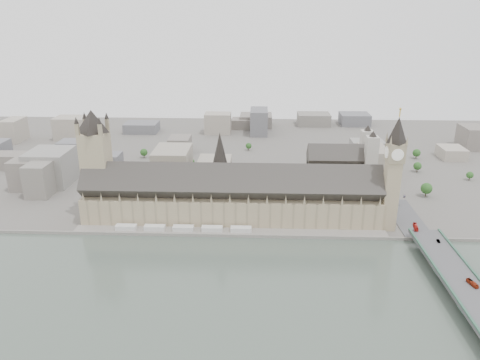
{
  "coord_description": "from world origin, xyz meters",
  "views": [
    {
      "loc": [
        23.62,
        -370.21,
        180.87
      ],
      "look_at": [
        7.73,
        27.5,
        36.57
      ],
      "focal_mm": 35.0,
      "sensor_mm": 36.0,
      "label": 1
    }
  ],
  "objects_px": {
    "victoria_tower": "(96,159)",
    "red_bus_south": "(472,283)",
    "westminster_abbey": "(341,170)",
    "car_approach": "(404,196)",
    "red_bus_north": "(416,227)",
    "palace_of_westminster": "(231,197)",
    "car_silver": "(438,241)",
    "elizabeth_tower": "(394,166)",
    "westminster_bridge": "(458,283)"
  },
  "relations": [
    {
      "from": "palace_of_westminster",
      "to": "red_bus_south",
      "type": "xyz_separation_m",
      "value": [
        166.35,
        -117.37,
        -11.05
      ]
    },
    {
      "from": "red_bus_north",
      "to": "car_approach",
      "type": "relative_size",
      "value": 2.54
    },
    {
      "from": "red_bus_south",
      "to": "westminster_abbey",
      "type": "bearing_deg",
      "value": 91.56
    },
    {
      "from": "palace_of_westminster",
      "to": "red_bus_north",
      "type": "bearing_deg",
      "value": -11.94
    },
    {
      "from": "victoria_tower",
      "to": "car_approach",
      "type": "height_order",
      "value": "victoria_tower"
    },
    {
      "from": "westminster_abbey",
      "to": "car_approach",
      "type": "bearing_deg",
      "value": -33.82
    },
    {
      "from": "victoria_tower",
      "to": "car_approach",
      "type": "xyz_separation_m",
      "value": [
        288.7,
        31.63,
        -44.25
      ]
    },
    {
      "from": "red_bus_north",
      "to": "red_bus_south",
      "type": "xyz_separation_m",
      "value": [
        10.9,
        -84.5,
        -0.32
      ]
    },
    {
      "from": "red_bus_north",
      "to": "red_bus_south",
      "type": "bearing_deg",
      "value": -73.12
    },
    {
      "from": "palace_of_westminster",
      "to": "victoria_tower",
      "type": "xyz_separation_m",
      "value": [
        -122.0,
        6.3,
        32.5
      ]
    },
    {
      "from": "victoria_tower",
      "to": "car_silver",
      "type": "relative_size",
      "value": 20.11
    },
    {
      "from": "elizabeth_tower",
      "to": "car_silver",
      "type": "bearing_deg",
      "value": -57.51
    },
    {
      "from": "elizabeth_tower",
      "to": "westminster_abbey",
      "type": "bearing_deg",
      "value": 107.29
    },
    {
      "from": "elizabeth_tower",
      "to": "car_silver",
      "type": "height_order",
      "value": "elizabeth_tower"
    },
    {
      "from": "elizabeth_tower",
      "to": "victoria_tower",
      "type": "height_order",
      "value": "elizabeth_tower"
    },
    {
      "from": "palace_of_westminster",
      "to": "car_silver",
      "type": "relative_size",
      "value": 53.29
    },
    {
      "from": "westminster_abbey",
      "to": "car_silver",
      "type": "distance_m",
      "value": 142.97
    },
    {
      "from": "red_bus_north",
      "to": "car_silver",
      "type": "height_order",
      "value": "red_bus_north"
    },
    {
      "from": "red_bus_north",
      "to": "car_approach",
      "type": "height_order",
      "value": "red_bus_north"
    },
    {
      "from": "elizabeth_tower",
      "to": "red_bus_north",
      "type": "xyz_separation_m",
      "value": [
        17.45,
        -21.17,
        -46.11
      ]
    },
    {
      "from": "elizabeth_tower",
      "to": "car_silver",
      "type": "relative_size",
      "value": 21.62
    },
    {
      "from": "elizabeth_tower",
      "to": "red_bus_south",
      "type": "distance_m",
      "value": 118.85
    },
    {
      "from": "palace_of_westminster",
      "to": "car_approach",
      "type": "distance_m",
      "value": 171.36
    },
    {
      "from": "westminster_bridge",
      "to": "car_approach",
      "type": "height_order",
      "value": "car_approach"
    },
    {
      "from": "victoria_tower",
      "to": "westminster_bridge",
      "type": "relative_size",
      "value": 0.31
    },
    {
      "from": "red_bus_north",
      "to": "car_silver",
      "type": "xyz_separation_m",
      "value": [
        10.67,
        -22.98,
        -0.9
      ]
    },
    {
      "from": "red_bus_north",
      "to": "victoria_tower",
      "type": "bearing_deg",
      "value": -178.5
    },
    {
      "from": "westminster_abbey",
      "to": "red_bus_north",
      "type": "xyz_separation_m",
      "value": [
        44.52,
        -108.17,
        -13.11
      ]
    },
    {
      "from": "elizabeth_tower",
      "to": "car_silver",
      "type": "distance_m",
      "value": 70.36
    },
    {
      "from": "victoria_tower",
      "to": "westminster_abbey",
      "type": "xyz_separation_m",
      "value": [
        232.92,
        69.0,
        -30.12
      ]
    },
    {
      "from": "westminster_bridge",
      "to": "car_silver",
      "type": "relative_size",
      "value": 65.36
    },
    {
      "from": "car_silver",
      "to": "car_approach",
      "type": "distance_m",
      "value": 93.78
    },
    {
      "from": "elizabeth_tower",
      "to": "red_bus_south",
      "type": "height_order",
      "value": "elizabeth_tower"
    },
    {
      "from": "red_bus_north",
      "to": "car_approach",
      "type": "bearing_deg",
      "value": 90.5
    },
    {
      "from": "westminster_bridge",
      "to": "westminster_abbey",
      "type": "distance_m",
      "value": 190.56
    },
    {
      "from": "palace_of_westminster",
      "to": "westminster_bridge",
      "type": "height_order",
      "value": "palace_of_westminster"
    },
    {
      "from": "victoria_tower",
      "to": "red_bus_north",
      "type": "distance_m",
      "value": 283.51
    },
    {
      "from": "victoria_tower",
      "to": "red_bus_south",
      "type": "height_order",
      "value": "victoria_tower"
    },
    {
      "from": "westminster_abbey",
      "to": "westminster_bridge",
      "type": "bearing_deg",
      "value": -74.36
    },
    {
      "from": "palace_of_westminster",
      "to": "victoria_tower",
      "type": "height_order",
      "value": "victoria_tower"
    },
    {
      "from": "car_silver",
      "to": "victoria_tower",
      "type": "bearing_deg",
      "value": 171.22
    },
    {
      "from": "elizabeth_tower",
      "to": "victoria_tower",
      "type": "xyz_separation_m",
      "value": [
        -260.0,
        18.0,
        -2.88
      ]
    },
    {
      "from": "westminster_abbey",
      "to": "car_silver",
      "type": "bearing_deg",
      "value": -67.18
    },
    {
      "from": "elizabeth_tower",
      "to": "westminster_abbey",
      "type": "height_order",
      "value": "elizabeth_tower"
    },
    {
      "from": "westminster_abbey",
      "to": "car_silver",
      "type": "xyz_separation_m",
      "value": [
        55.19,
        -131.15,
        -14.01
      ]
    },
    {
      "from": "elizabeth_tower",
      "to": "westminster_bridge",
      "type": "distance_m",
      "value": 111.81
    },
    {
      "from": "palace_of_westminster",
      "to": "car_approach",
      "type": "height_order",
      "value": "palace_of_westminster"
    },
    {
      "from": "red_bus_south",
      "to": "car_approach",
      "type": "height_order",
      "value": "red_bus_south"
    },
    {
      "from": "victoria_tower",
      "to": "red_bus_south",
      "type": "bearing_deg",
      "value": -23.21
    },
    {
      "from": "red_bus_south",
      "to": "palace_of_westminster",
      "type": "bearing_deg",
      "value": 130.31
    }
  ]
}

